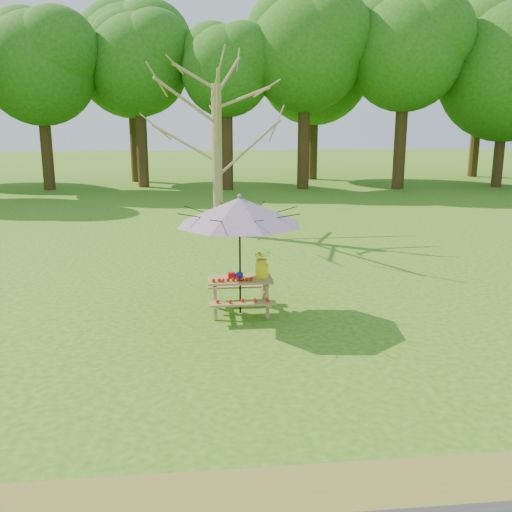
{
  "coord_description": "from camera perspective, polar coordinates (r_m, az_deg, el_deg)",
  "views": [
    {
      "loc": [
        3.41,
        -7.49,
        3.59
      ],
      "look_at": [
        4.5,
        2.76,
        1.1
      ],
      "focal_mm": 40.0,
      "sensor_mm": 36.0,
      "label": 1
    }
  ],
  "objects": [
    {
      "name": "picnic_table",
      "position": [
        10.78,
        -1.59,
        -4.04
      ],
      "size": [
        1.2,
        1.32,
        0.67
      ],
      "color": "#9C7A46",
      "rests_on": "ground"
    },
    {
      "name": "treeline",
      "position": [
        30.01,
        -13.49,
        21.67
      ],
      "size": [
        60.0,
        12.0,
        16.0
      ],
      "primitive_type": null,
      "color": "#24560E",
      "rests_on": "ground"
    },
    {
      "name": "bare_tree",
      "position": [
        18.29,
        -4.12,
        22.76
      ],
      "size": [
        6.44,
        6.44,
        10.73
      ],
      "color": "#967752",
      "rests_on": "ground"
    },
    {
      "name": "produce_bins",
      "position": [
        10.7,
        -1.97,
        -1.96
      ],
      "size": [
        0.27,
        0.34,
        0.13
      ],
      "color": "red",
      "rests_on": "picnic_table"
    },
    {
      "name": "patio_umbrella",
      "position": [
        10.41,
        -1.65,
        4.51
      ],
      "size": [
        2.89,
        2.89,
        2.27
      ],
      "color": "black",
      "rests_on": "ground"
    },
    {
      "name": "tomatoes_row",
      "position": [
        10.49,
        -2.34,
        -2.39
      ],
      "size": [
        0.77,
        0.13,
        0.07
      ],
      "primitive_type": null,
      "color": "red",
      "rests_on": "picnic_table"
    },
    {
      "name": "flower_bucket",
      "position": [
        10.74,
        0.6,
        -0.56
      ],
      "size": [
        0.42,
        0.4,
        0.56
      ],
      "color": "#FFFE0D",
      "rests_on": "picnic_table"
    }
  ]
}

